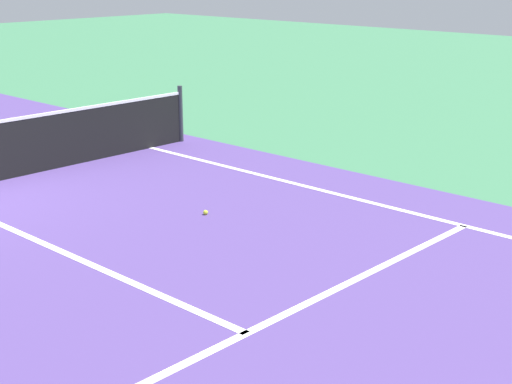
# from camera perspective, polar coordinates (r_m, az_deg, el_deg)

# --- Properties ---
(line_sideline_right) EXTENTS (0.10, 11.89, 0.01)m
(line_sideline_right) POSITION_cam_1_polar(r_m,az_deg,el_deg) (10.48, 13.18, -1.92)
(line_sideline_right) COLOR white
(line_sideline_right) RESTS_ON ground_plane
(line_service_near) EXTENTS (8.22, 0.10, 0.01)m
(line_service_near) POSITION_cam_1_polar(r_m,az_deg,el_deg) (7.15, -0.73, -10.55)
(line_service_near) COLOR white
(line_service_near) RESTS_ON ground_plane
(line_center_service) EXTENTS (0.10, 6.40, 0.01)m
(line_center_service) POSITION_cam_1_polar(r_m,az_deg,el_deg) (9.46, -14.90, -4.10)
(line_center_service) COLOR white
(line_center_service) RESTS_ON ground_plane
(tennis_ball_mid_court) EXTENTS (0.07, 0.07, 0.07)m
(tennis_ball_mid_court) POSITION_cam_1_polar(r_m,az_deg,el_deg) (10.36, -3.81, -1.53)
(tennis_ball_mid_court) COLOR #CCE033
(tennis_ball_mid_court) RESTS_ON ground_plane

